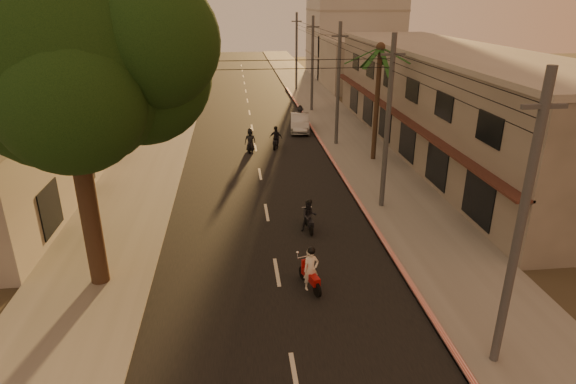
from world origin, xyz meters
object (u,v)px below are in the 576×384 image
object	(u,v)px
parked_car	(300,122)
scooter_mid_b	(276,138)
scooter_far_b	(300,117)
scooter_mid_a	(309,216)
scooter_far_a	(250,141)
broadleaf_tree	(78,63)
scooter_red	(311,270)
palm_tree	(380,54)

from	to	relation	value
parked_car	scooter_mid_b	bearing A→B (deg)	-109.92
scooter_mid_b	scooter_far_b	bearing A→B (deg)	81.86
scooter_mid_a	scooter_far_a	distance (m)	13.61
scooter_far_b	scooter_far_a	bearing A→B (deg)	-112.50
scooter_mid_b	scooter_far_a	size ratio (longest dim) A/B	0.96
broadleaf_tree	scooter_mid_a	world-z (taller)	broadleaf_tree
scooter_mid_b	scooter_far_b	distance (m)	6.80
scooter_far_a	scooter_far_b	bearing A→B (deg)	63.50
scooter_far_b	scooter_red	bearing A→B (deg)	-85.24
scooter_far_a	scooter_far_b	distance (m)	8.23
broadleaf_tree	scooter_far_a	distance (m)	19.60
broadleaf_tree	scooter_mid_b	size ratio (longest dim) A/B	7.08
scooter_red	parked_car	bearing A→B (deg)	66.88
palm_tree	scooter_mid_b	xyz separation A→B (m)	(-6.48, 3.64, -6.37)
scooter_red	scooter_mid_b	bearing A→B (deg)	72.61
broadleaf_tree	palm_tree	world-z (taller)	broadleaf_tree
scooter_far_a	broadleaf_tree	bearing A→B (deg)	-102.54
scooter_red	scooter_far_a	xyz separation A→B (m)	(-1.60, 18.40, -0.03)
broadleaf_tree	parked_car	bearing A→B (deg)	64.62
palm_tree	scooter_mid_a	world-z (taller)	palm_tree
scooter_far_b	parked_car	world-z (taller)	scooter_far_b
broadleaf_tree	scooter_far_a	xyz separation A→B (m)	(6.20, 16.93, -7.69)
scooter_mid_a	scooter_mid_b	world-z (taller)	scooter_mid_b
scooter_red	scooter_mid_a	bearing A→B (deg)	65.59
scooter_far_a	parked_car	world-z (taller)	scooter_far_a
palm_tree	scooter_far_a	world-z (taller)	palm_tree
scooter_mid_a	scooter_mid_b	distance (m)	13.98
broadleaf_tree	scooter_mid_b	world-z (taller)	broadleaf_tree
scooter_far_a	scooter_red	bearing A→B (deg)	-77.46
broadleaf_tree	scooter_mid_a	size ratio (longest dim) A/B	7.11
scooter_mid_b	broadleaf_tree	bearing A→B (deg)	-99.89
scooter_mid_a	scooter_far_b	size ratio (longest dim) A/B	0.88
broadleaf_tree	scooter_far_b	bearing A→B (deg)	65.52
parked_car	broadleaf_tree	bearing A→B (deg)	-108.38
broadleaf_tree	palm_tree	bearing A→B (deg)	43.48
broadleaf_tree	parked_car	xyz separation A→B (m)	(10.62, 22.38, -7.75)
scooter_mid_a	scooter_red	bearing A→B (deg)	-101.56
scooter_red	scooter_mid_a	xyz separation A→B (m)	(0.70, 4.98, -0.06)
palm_tree	scooter_mid_a	xyz separation A→B (m)	(-6.11, -10.34, -6.40)
scooter_red	parked_car	size ratio (longest dim) A/B	0.41
broadleaf_tree	scooter_mid_a	xyz separation A→B (m)	(8.50, 3.51, -7.72)
broadleaf_tree	scooter_far_b	xyz separation A→B (m)	(10.81, 23.74, -7.60)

